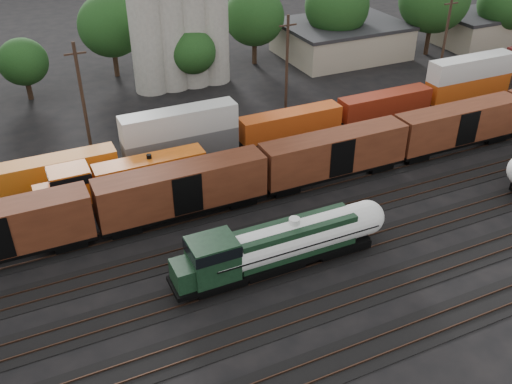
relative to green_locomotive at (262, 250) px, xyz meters
name	(u,v)px	position (x,y,z in m)	size (l,w,h in m)	color
ground	(280,228)	(4.15, 5.00, -2.47)	(600.00, 600.00, 0.00)	black
tracks	(280,228)	(4.15, 5.00, -2.42)	(180.00, 33.20, 0.20)	black
green_locomotive	(262,250)	(0.00, 0.00, 0.00)	(16.29, 2.87, 4.31)	black
tank_car_a	(294,240)	(2.71, 0.00, 0.09)	(16.38, 2.93, 4.29)	silver
orange_locomotive	(120,180)	(-7.29, 15.00, -0.01)	(17.21, 2.87, 4.30)	black
boxcar_string	(334,154)	(12.49, 10.00, 0.65)	(169.00, 2.90, 4.20)	black
container_wall	(246,126)	(7.63, 20.00, 0.27)	(171.71, 2.60, 5.80)	black
grain_silo	(177,2)	(7.44, 41.00, 8.79)	(13.40, 5.00, 29.00)	#9F9C92
industrial_sheds	(206,66)	(10.78, 40.25, 0.09)	(119.38, 17.26, 5.10)	#9E937F
tree_band	(106,38)	(-1.95, 41.47, 5.22)	(164.87, 22.11, 13.63)	black
utility_poles	(192,79)	(4.15, 27.00, 3.74)	(122.20, 0.36, 12.00)	black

